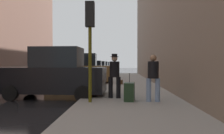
{
  "coord_description": "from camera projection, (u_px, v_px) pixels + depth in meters",
  "views": [
    {
      "loc": [
        5.58,
        -10.69,
        1.55
      ],
      "look_at": [
        4.93,
        6.86,
        1.24
      ],
      "focal_mm": 35.0,
      "sensor_mm": 36.0,
      "label": 1
    }
  ],
  "objects": [
    {
      "name": "rolling_suitcase",
      "position": [
        129.0,
        92.0,
        8.08
      ],
      "size": [
        0.43,
        0.6,
        1.04
      ],
      "color": "black",
      "rests_on": "sidewalk"
    },
    {
      "name": "parked_black_suv",
      "position": [
        55.0,
        75.0,
        9.75
      ],
      "size": [
        4.65,
        2.16,
        2.25
      ],
      "color": "black",
      "rests_on": "ground_plane"
    },
    {
      "name": "parked_red_hatchback",
      "position": [
        90.0,
        70.0,
        21.21
      ],
      "size": [
        4.25,
        2.16,
        1.79
      ],
      "color": "#B2191E",
      "rests_on": "ground_plane"
    },
    {
      "name": "sidewalk",
      "position": [
        129.0,
        93.0,
        10.7
      ],
      "size": [
        4.0,
        40.0,
        0.15
      ],
      "primitive_type": "cube",
      "color": "gray",
      "rests_on": "ground_plane"
    },
    {
      "name": "parked_gray_coupe",
      "position": [
        100.0,
        68.0,
        32.03
      ],
      "size": [
        4.26,
        2.17,
        1.79
      ],
      "color": "slate",
      "rests_on": "ground_plane"
    },
    {
      "name": "pedestrian_with_fedora",
      "position": [
        115.0,
        73.0,
        8.77
      ],
      "size": [
        0.52,
        0.46,
        1.78
      ],
      "color": "black",
      "rests_on": "sidewalk"
    },
    {
      "name": "fire_hydrant",
      "position": [
        101.0,
        81.0,
        12.79
      ],
      "size": [
        0.42,
        0.22,
        0.7
      ],
      "color": "red",
      "rests_on": "sidewalk"
    },
    {
      "name": "duffel_bag",
      "position": [
        120.0,
        82.0,
        14.69
      ],
      "size": [
        0.32,
        0.44,
        0.28
      ],
      "color": "#472D19",
      "rests_on": "sidewalk"
    },
    {
      "name": "parked_dark_green_sedan",
      "position": [
        103.0,
        67.0,
        37.24
      ],
      "size": [
        4.26,
        2.17,
        1.79
      ],
      "color": "#193828",
      "rests_on": "ground_plane"
    },
    {
      "name": "ground_plane",
      "position": [
        9.0,
        94.0,
        10.92
      ],
      "size": [
        120.0,
        120.0,
        0.0
      ],
      "primitive_type": "plane",
      "color": "black"
    },
    {
      "name": "parked_bronze_suv",
      "position": [
        80.0,
        70.0,
        15.91
      ],
      "size": [
        4.67,
        2.2,
        2.25
      ],
      "color": "brown",
      "rests_on": "ground_plane"
    },
    {
      "name": "pedestrian_in_jeans",
      "position": [
        153.0,
        75.0,
        7.94
      ],
      "size": [
        0.51,
        0.43,
        1.71
      ],
      "color": "#728CB2",
      "rests_on": "sidewalk"
    },
    {
      "name": "parked_silver_sedan",
      "position": [
        96.0,
        69.0,
        26.63
      ],
      "size": [
        4.25,
        2.16,
        1.79
      ],
      "color": "#B7BABF",
      "rests_on": "ground_plane"
    },
    {
      "name": "traffic_light",
      "position": [
        90.0,
        30.0,
        7.81
      ],
      "size": [
        0.32,
        0.32,
        3.6
      ],
      "color": "#514C0F",
      "rests_on": "sidewalk"
    }
  ]
}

